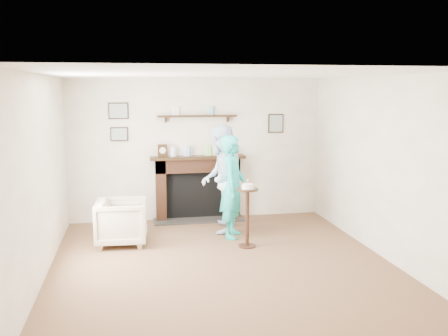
{
  "coord_description": "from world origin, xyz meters",
  "views": [
    {
      "loc": [
        -1.16,
        -6.27,
        2.31
      ],
      "look_at": [
        0.19,
        0.9,
        1.16
      ],
      "focal_mm": 40.0,
      "sensor_mm": 36.0,
      "label": 1
    }
  ],
  "objects_px": {
    "armchair": "(123,244)",
    "pedestal_table": "(247,206)",
    "man": "(221,231)",
    "woman": "(233,236)"
  },
  "relations": [
    {
      "from": "man",
      "to": "pedestal_table",
      "type": "distance_m",
      "value": 1.1
    },
    {
      "from": "armchair",
      "to": "woman",
      "type": "bearing_deg",
      "value": -84.85
    },
    {
      "from": "woman",
      "to": "pedestal_table",
      "type": "distance_m",
      "value": 0.83
    },
    {
      "from": "woman",
      "to": "pedestal_table",
      "type": "bearing_deg",
      "value": -147.5
    },
    {
      "from": "man",
      "to": "woman",
      "type": "relative_size",
      "value": 1.08
    },
    {
      "from": "armchair",
      "to": "pedestal_table",
      "type": "bearing_deg",
      "value": -101.59
    },
    {
      "from": "armchair",
      "to": "woman",
      "type": "xyz_separation_m",
      "value": [
        1.71,
        0.06,
        0.0
      ]
    },
    {
      "from": "woman",
      "to": "man",
      "type": "bearing_deg",
      "value": 41.88
    },
    {
      "from": "pedestal_table",
      "to": "woman",
      "type": "bearing_deg",
      "value": 101.51
    },
    {
      "from": "armchair",
      "to": "pedestal_table",
      "type": "distance_m",
      "value": 1.99
    }
  ]
}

